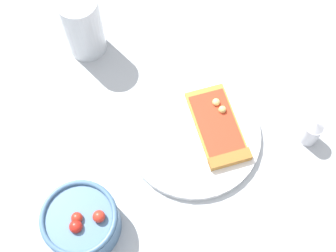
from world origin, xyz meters
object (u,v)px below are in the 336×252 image
at_px(plate, 193,134).
at_px(salad_bowl, 82,222).
at_px(pizza_slice_main, 219,130).
at_px(soda_glass, 83,27).
at_px(pepper_shaker, 312,132).

xyz_separation_m(plate, salad_bowl, (-0.10, 0.23, 0.03)).
height_order(pizza_slice_main, salad_bowl, salad_bowl).
relative_size(plate, soda_glass, 1.81).
height_order(soda_glass, pepper_shaker, soda_glass).
distance_m(plate, pizza_slice_main, 0.05).
xyz_separation_m(plate, pizza_slice_main, (-0.01, -0.05, 0.01)).
bearing_deg(pepper_shaker, salad_bowl, 93.20).
height_order(salad_bowl, soda_glass, soda_glass).
distance_m(pizza_slice_main, salad_bowl, 0.29).
distance_m(salad_bowl, pepper_shaker, 0.43).
bearing_deg(plate, pepper_shaker, -110.41).
bearing_deg(pizza_slice_main, pepper_shaker, -112.13).
bearing_deg(salad_bowl, pepper_shaker, -86.80).
bearing_deg(salad_bowl, soda_glass, -15.77).
distance_m(soda_glass, pepper_shaker, 0.46).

